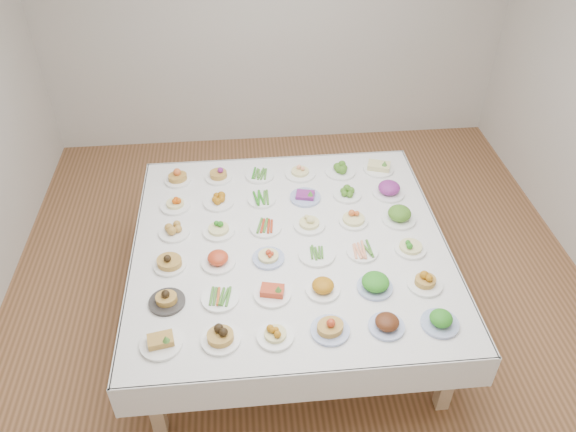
{
  "coord_description": "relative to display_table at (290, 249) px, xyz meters",
  "views": [
    {
      "loc": [
        -0.42,
        -3.32,
        3.52
      ],
      "look_at": [
        -0.11,
        -0.09,
        0.88
      ],
      "focal_mm": 35.0,
      "sensor_mm": 36.0,
      "label": 1
    }
  ],
  "objects": [
    {
      "name": "dish_28",
      "position": [
        0.52,
        0.52,
        0.1
      ],
      "size": [
        0.22,
        0.22,
        0.09
      ],
      "color": "white",
      "rests_on": "display_table"
    },
    {
      "name": "dish_21",
      "position": [
        0.16,
        0.17,
        0.13
      ],
      "size": [
        0.24,
        0.24,
        0.13
      ],
      "color": "white",
      "rests_on": "display_table"
    },
    {
      "name": "dish_15",
      "position": [
        0.18,
        -0.16,
        0.08
      ],
      "size": [
        0.26,
        0.26,
        0.05
      ],
      "color": "white",
      "rests_on": "display_table"
    },
    {
      "name": "dish_3",
      "position": [
        0.17,
        -0.86,
        0.14
      ],
      "size": [
        0.26,
        0.25,
        0.15
      ],
      "color": "#4C66B2",
      "rests_on": "display_table"
    },
    {
      "name": "dish_17",
      "position": [
        0.86,
        -0.17,
        0.13
      ],
      "size": [
        0.23,
        0.23,
        0.13
      ],
      "color": "white",
      "rests_on": "display_table"
    },
    {
      "name": "dish_25",
      "position": [
        -0.52,
        0.52,
        0.11
      ],
      "size": [
        0.24,
        0.24,
        0.11
      ],
      "color": "white",
      "rests_on": "display_table"
    },
    {
      "name": "dish_2",
      "position": [
        -0.18,
        -0.87,
        0.12
      ],
      "size": [
        0.23,
        0.23,
        0.12
      ],
      "color": "white",
      "rests_on": "display_table"
    },
    {
      "name": "dish_30",
      "position": [
        -0.87,
        0.86,
        0.13
      ],
      "size": [
        0.23,
        0.22,
        0.14
      ],
      "color": "white",
      "rests_on": "display_table"
    },
    {
      "name": "dish_6",
      "position": [
        -0.86,
        -0.52,
        0.12
      ],
      "size": [
        0.24,
        0.24,
        0.13
      ],
      "color": "#2D2B28",
      "rests_on": "display_table"
    },
    {
      "name": "dish_20",
      "position": [
        -0.17,
        0.17,
        0.09
      ],
      "size": [
        0.24,
        0.24,
        0.06
      ],
      "color": "white",
      "rests_on": "display_table"
    },
    {
      "name": "dish_7",
      "position": [
        -0.51,
        -0.52,
        0.09
      ],
      "size": [
        0.25,
        0.25,
        0.06
      ],
      "color": "white",
      "rests_on": "display_table"
    },
    {
      "name": "dish_11",
      "position": [
        0.87,
        -0.53,
        0.13
      ],
      "size": [
        0.24,
        0.24,
        0.14
      ],
      "color": "white",
      "rests_on": "display_table"
    },
    {
      "name": "dish_16",
      "position": [
        0.51,
        -0.17,
        0.09
      ],
      "size": [
        0.22,
        0.22,
        0.05
      ],
      "color": "white",
      "rests_on": "display_table"
    },
    {
      "name": "dish_13",
      "position": [
        -0.53,
        -0.18,
        0.12
      ],
      "size": [
        0.24,
        0.24,
        0.12
      ],
      "color": "white",
      "rests_on": "display_table"
    },
    {
      "name": "dish_19",
      "position": [
        -0.52,
        0.16,
        0.13
      ],
      "size": [
        0.24,
        0.24,
        0.14
      ],
      "color": "white",
      "rests_on": "display_table"
    },
    {
      "name": "dish_18",
      "position": [
        -0.86,
        0.18,
        0.11
      ],
      "size": [
        0.23,
        0.23,
        0.11
      ],
      "color": "white",
      "rests_on": "display_table"
    },
    {
      "name": "dish_1",
      "position": [
        -0.51,
        -0.87,
        0.14
      ],
      "size": [
        0.24,
        0.24,
        0.16
      ],
      "color": "white",
      "rests_on": "display_table"
    },
    {
      "name": "dish_0",
      "position": [
        -0.87,
        -0.86,
        0.12
      ],
      "size": [
        0.26,
        0.26,
        0.12
      ],
      "color": "white",
      "rests_on": "display_table"
    },
    {
      "name": "dish_34",
      "position": [
        0.52,
        0.86,
        0.11
      ],
      "size": [
        0.26,
        0.26,
        0.11
      ],
      "color": "white",
      "rests_on": "display_table"
    },
    {
      "name": "dish_23",
      "position": [
        0.86,
        0.17,
        0.13
      ],
      "size": [
        0.26,
        0.26,
        0.15
      ],
      "color": "white",
      "rests_on": "display_table"
    },
    {
      "name": "dish_24",
      "position": [
        -0.87,
        0.51,
        0.13
      ],
      "size": [
        0.24,
        0.24,
        0.13
      ],
      "color": "white",
      "rests_on": "display_table"
    },
    {
      "name": "dish_8",
      "position": [
        -0.17,
        -0.52,
        0.11
      ],
      "size": [
        0.25,
        0.25,
        0.11
      ],
      "color": "white",
      "rests_on": "display_table"
    },
    {
      "name": "dish_31",
      "position": [
        -0.53,
        0.87,
        0.12
      ],
      "size": [
        0.23,
        0.23,
        0.13
      ],
      "color": "white",
      "rests_on": "display_table"
    },
    {
      "name": "dish_12",
      "position": [
        -0.87,
        -0.17,
        0.13
      ],
      "size": [
        0.25,
        0.24,
        0.14
      ],
      "color": "white",
      "rests_on": "display_table"
    },
    {
      "name": "dish_22",
      "position": [
        0.51,
        0.18,
        0.13
      ],
      "size": [
        0.25,
        0.25,
        0.13
      ],
      "color": "white",
      "rests_on": "display_table"
    },
    {
      "name": "dish_4",
      "position": [
        0.52,
        -0.86,
        0.12
      ],
      "size": [
        0.22,
        0.22,
        0.12
      ],
      "color": "#4C66B2",
      "rests_on": "display_table"
    },
    {
      "name": "dish_10",
      "position": [
        0.52,
        -0.52,
        0.14
      ],
      "size": [
        0.24,
        0.24,
        0.15
      ],
      "color": "#4C66B2",
      "rests_on": "display_table"
    },
    {
      "name": "dish_35",
      "position": [
        0.86,
        0.86,
        0.12
      ],
      "size": [
        0.26,
        0.26,
        0.12
      ],
      "color": "white",
      "rests_on": "display_table"
    },
    {
      "name": "dish_26",
      "position": [
        -0.18,
        0.52,
        0.09
      ],
      "size": [
        0.22,
        0.22,
        0.05
      ],
      "color": "white",
      "rests_on": "display_table"
    },
    {
      "name": "display_table",
      "position": [
        0.0,
        0.0,
        0.0
      ],
      "size": [
        2.32,
        2.32,
        0.75
      ],
      "color": "white",
      "rests_on": "ground"
    },
    {
      "name": "dish_14",
      "position": [
        -0.17,
        -0.17,
        0.11
      ],
      "size": [
        0.23,
        0.23,
        0.11
      ],
      "color": "#4C66B2",
      "rests_on": "display_table"
    },
    {
      "name": "room_envelope",
      "position": [
        0.11,
        0.24,
        1.15
      ],
      "size": [
        5.02,
        5.02,
        2.81
      ],
      "color": "#94613D",
      "rests_on": "ground"
    },
    {
      "name": "dish_9",
      "position": [
        0.17,
        -0.51,
        0.12
      ],
      "size": [
        0.22,
        0.22,
        0.12
      ],
      "color": "white",
      "rests_on": "display_table"
    },
    {
      "name": "dish_29",
      "position": [
        0.86,
        0.51,
        0.14
      ],
      "size": [
        0.29,
        0.29,
        0.17
      ],
      "color": "white",
      "rests_on": "display_table"
    },
    {
      "name": "dish_5",
      "position": [
        0.86,
        -0.87,
        0.12
      ],
      "size": [
        0.24,
        0.24,
        0.12
      ],
      "color": "#4C66B2",
      "rests_on": "display_table"
    },
    {
      "name": "dish_32",
      "position": [
        -0.18,
        0.86,
        0.08
      ],
      "size": [
        0.24,
        0.24,
        0.05
      ],
      "color": "white",
      "rests_on": "display_table"
    },
    {
      "name": "dish_33",
      "position": [
        0.17,
        0.86,
        0.12
      ],
      "size": [
        0.26,
        0.26,
        0.13
      ],
      "color": "white",
      "rests_on": "display_table"
    },
    {
      "name": "dish_27",
      "position": [
        0.18,
        0.52,
        0.11
      ],
      "size": [
        0.25,
        0.25,
        0.11
      ],
      "color": "#4C66B2",
      "rests_on": "display_table"
    }
  ]
}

